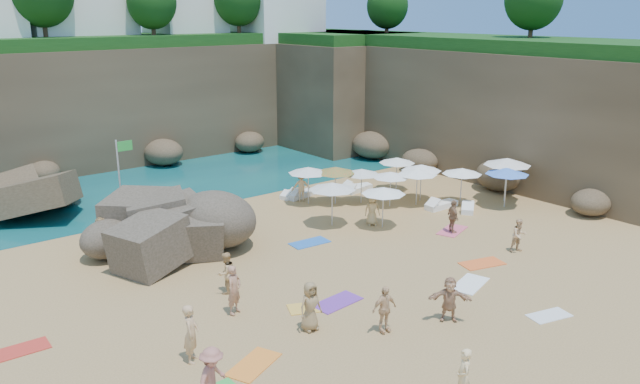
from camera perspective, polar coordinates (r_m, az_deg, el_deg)
ground at (r=27.44m, az=0.65°, el=-6.12°), size 120.00×120.00×0.00m
seawater at (r=53.20m, az=-20.31°, el=3.92°), size 120.00×120.00×0.00m
cliff_back at (r=48.58m, az=-16.59°, el=7.96°), size 44.00×8.00×8.00m
cliff_right at (r=45.12m, az=13.13°, el=7.62°), size 8.00×30.00×8.00m
cliff_corner at (r=52.02m, az=1.23°, el=9.13°), size 10.00×12.00×8.00m
rock_outcrop at (r=29.26m, az=-13.32°, el=-5.12°), size 8.48×7.42×2.83m
flag_pole at (r=32.62m, az=-17.70°, el=1.88°), size 0.85×0.09×4.35m
parasol_0 at (r=34.39m, az=6.48°, el=1.59°), size 2.08×2.08×1.96m
parasol_1 at (r=34.82m, az=3.82°, el=1.86°), size 2.09×2.09×1.97m
parasol_2 at (r=37.45m, az=7.05°, el=2.90°), size 2.16×2.16×2.04m
parasol_3 at (r=34.79m, az=8.90°, el=1.85°), size 2.20×2.20×2.08m
parasol_4 at (r=35.55m, az=9.26°, el=2.22°), size 2.25×2.25×2.13m
parasol_5 at (r=30.90m, az=5.82°, el=0.13°), size 2.20×2.20×2.08m
parasol_6 at (r=34.56m, az=1.43°, el=2.03°), size 2.26×2.26×2.13m
parasol_7 at (r=34.53m, az=-1.08°, el=2.02°), size 2.25×2.25×2.13m
parasol_8 at (r=36.57m, az=16.76°, el=2.67°), size 2.64×2.64×2.50m
parasol_9 at (r=30.97m, az=1.12°, el=0.54°), size 2.37×2.37×2.24m
parasol_10 at (r=35.46m, az=16.74°, el=1.85°), size 2.35×2.35×2.23m
parasol_11 at (r=35.39m, az=12.87°, el=1.87°), size 2.19×2.19×2.07m
lounger_0 at (r=37.80m, az=3.34°, el=0.42°), size 2.02×1.04×0.30m
lounger_1 at (r=36.30m, az=-1.69°, el=-0.22°), size 2.06×1.01×0.31m
lounger_2 at (r=36.28m, az=-2.54°, el=-0.28°), size 1.70×0.87×0.25m
lounger_3 at (r=34.91m, az=11.04°, el=-1.19°), size 2.04×0.70×0.32m
lounger_4 at (r=37.48m, az=3.40°, el=0.27°), size 1.91×0.94×0.28m
lounger_5 at (r=34.84m, az=13.37°, el=-1.39°), size 1.90×1.65×0.30m
towel_2 at (r=19.92m, az=-6.09°, el=-15.41°), size 2.08×1.60×0.03m
towel_5 at (r=25.69m, az=13.55°, el=-8.17°), size 2.10×1.47×0.03m
towel_6 at (r=23.55m, az=1.57°, el=-10.03°), size 1.98×1.11×0.03m
towel_7 at (r=22.67m, az=-25.74°, el=-12.89°), size 1.78×0.94×0.03m
towel_8 at (r=29.22m, az=-0.96°, el=-4.66°), size 1.92×1.07×0.03m
towel_9 at (r=31.49m, az=11.99°, el=-3.46°), size 2.09×1.48×0.03m
towel_10 at (r=27.79m, az=14.60°, el=-6.34°), size 2.07×1.42×0.03m
towel_12 at (r=23.17m, az=-0.73°, el=-10.50°), size 1.95×1.52×0.03m
towel_13 at (r=24.03m, az=20.22°, el=-10.56°), size 1.70×1.15×0.03m
person_stand_0 at (r=19.95m, az=-11.70°, el=-12.54°), size 0.78×0.83×1.89m
person_stand_1 at (r=24.25m, az=-8.58°, el=-7.32°), size 0.91×0.77×1.64m
person_stand_2 at (r=35.36m, az=-1.71°, el=0.54°), size 1.18×1.05×1.74m
person_stand_3 at (r=30.93m, az=12.07°, el=-2.23°), size 0.75×1.05×1.66m
person_stand_4 at (r=31.52m, az=4.79°, el=-1.61°), size 0.90×0.75×1.61m
person_stand_5 at (r=29.13m, az=-19.30°, el=-3.85°), size 1.72×0.96×1.78m
person_stand_6 at (r=18.18m, az=12.98°, el=-16.13°), size 0.68×0.72×1.66m
person_lie_1 at (r=21.61m, az=5.85°, el=-12.14°), size 1.15×1.73×0.40m
person_lie_2 at (r=21.60m, az=-0.89°, el=-11.97°), size 0.92×1.75×0.46m
person_lie_3 at (r=22.65m, az=11.67°, el=-10.97°), size 2.18×2.19×0.43m
person_lie_4 at (r=22.87m, az=-7.78°, el=-10.47°), size 1.38×1.91×0.43m
person_lie_5 at (r=29.48m, az=17.65°, el=-4.71°), size 1.21×1.66×0.57m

